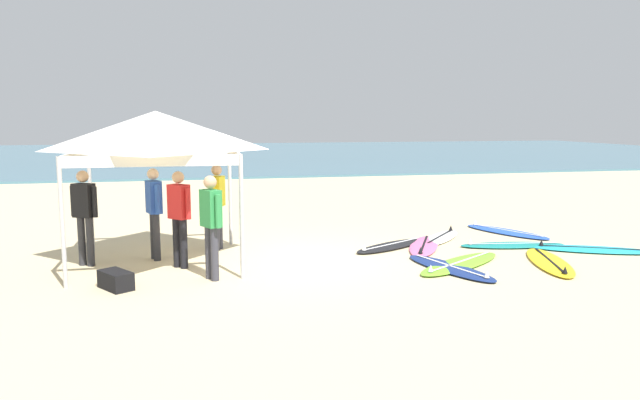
{
  "coord_description": "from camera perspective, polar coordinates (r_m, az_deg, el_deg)",
  "views": [
    {
      "loc": [
        -1.71,
        -10.58,
        2.61
      ],
      "look_at": [
        0.82,
        0.91,
        1.0
      ],
      "focal_mm": 33.38,
      "sensor_mm": 36.0,
      "label": 1
    }
  ],
  "objects": [
    {
      "name": "ground_plane",
      "position": [
        11.03,
        -3.16,
        -5.91
      ],
      "size": [
        80.0,
        80.0,
        0.0
      ],
      "primitive_type": "plane",
      "color": "beige"
    },
    {
      "name": "sea",
      "position": [
        44.01,
        -10.21,
        4.34
      ],
      "size": [
        80.0,
        36.0,
        0.1
      ],
      "primitive_type": "cube",
      "color": "teal",
      "rests_on": "ground"
    },
    {
      "name": "canopy_tent",
      "position": [
        10.98,
        -15.45,
        6.34
      ],
      "size": [
        2.85,
        2.85,
        2.75
      ],
      "color": "#B7B7BC",
      "rests_on": "ground"
    },
    {
      "name": "surfboard_white",
      "position": [
        13.26,
        11.45,
        -3.56
      ],
      "size": [
        1.67,
        1.79,
        0.19
      ],
      "color": "white",
      "rests_on": "ground"
    },
    {
      "name": "surfboard_blue",
      "position": [
        14.34,
        17.43,
        -2.9
      ],
      "size": [
        1.44,
        2.26,
        0.19
      ],
      "color": "blue",
      "rests_on": "ground"
    },
    {
      "name": "surfboard_lime",
      "position": [
        11.01,
        13.28,
        -5.94
      ],
      "size": [
        2.31,
        1.85,
        0.19
      ],
      "color": "#7AD12D",
      "rests_on": "ground"
    },
    {
      "name": "surfboard_cyan",
      "position": [
        13.04,
        24.72,
        -4.32
      ],
      "size": [
        2.45,
        1.62,
        0.19
      ],
      "color": "#23B2CC",
      "rests_on": "ground"
    },
    {
      "name": "surfboard_black",
      "position": [
        12.27,
        6.79,
        -4.37
      ],
      "size": [
        1.98,
        1.49,
        0.19
      ],
      "color": "black",
      "rests_on": "ground"
    },
    {
      "name": "surfboard_teal",
      "position": [
        12.88,
        17.93,
        -4.12
      ],
      "size": [
        2.24,
        0.89,
        0.19
      ],
      "color": "#19847F",
      "rests_on": "ground"
    },
    {
      "name": "surfboard_pink",
      "position": [
        12.35,
        9.92,
        -4.35
      ],
      "size": [
        1.42,
        2.08,
        0.19
      ],
      "color": "pink",
      "rests_on": "ground"
    },
    {
      "name": "surfboard_yellow",
      "position": [
        11.6,
        21.14,
        -5.56
      ],
      "size": [
        1.29,
        2.33,
        0.19
      ],
      "color": "yellow",
      "rests_on": "ground"
    },
    {
      "name": "surfboard_navy",
      "position": [
        10.66,
        12.38,
        -6.36
      ],
      "size": [
        1.17,
        2.23,
        0.19
      ],
      "color": "navy",
      "rests_on": "ground"
    },
    {
      "name": "person_blue",
      "position": [
        11.4,
        -15.62,
        -0.67
      ],
      "size": [
        0.33,
        0.52,
        1.71
      ],
      "color": "#2D2D33",
      "rests_on": "ground"
    },
    {
      "name": "person_yellow",
      "position": [
        12.01,
        -9.82,
        -0.08
      ],
      "size": [
        0.34,
        0.52,
        1.71
      ],
      "color": "#383842",
      "rests_on": "ground"
    },
    {
      "name": "person_green",
      "position": [
        9.76,
        -10.4,
        -1.9
      ],
      "size": [
        0.36,
        0.5,
        1.71
      ],
      "color": "#383842",
      "rests_on": "ground"
    },
    {
      "name": "person_red",
      "position": [
        10.66,
        -13.35,
        -1.17
      ],
      "size": [
        0.41,
        0.43,
        1.71
      ],
      "color": "black",
      "rests_on": "ground"
    },
    {
      "name": "person_black",
      "position": [
        11.33,
        -21.66,
        -0.99
      ],
      "size": [
        0.49,
        0.37,
        1.71
      ],
      "color": "#2D2D33",
      "rests_on": "ground"
    },
    {
      "name": "gear_bag_near_tent",
      "position": [
        9.78,
        -18.99,
        -7.27
      ],
      "size": [
        0.6,
        0.68,
        0.28
      ],
      "primitive_type": "cube",
      "rotation": [
        0.0,
        0.0,
        2.16
      ],
      "color": "black",
      "rests_on": "ground"
    }
  ]
}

